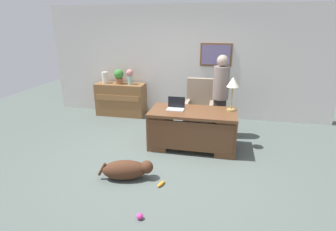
{
  "coord_description": "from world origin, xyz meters",
  "views": [
    {
      "loc": [
        0.96,
        -3.97,
        2.26
      ],
      "look_at": [
        0.04,
        0.3,
        0.75
      ],
      "focal_mm": 28.47,
      "sensor_mm": 36.0,
      "label": 1
    }
  ],
  "objects_px": {
    "person_standing": "(220,96)",
    "potted_plant": "(119,76)",
    "desk": "(192,128)",
    "credenza": "(121,99)",
    "dog_toy_bone": "(161,184)",
    "dog_lying": "(127,170)",
    "desk_lamp": "(233,84)",
    "vase_empty": "(105,77)",
    "dog_toy_ball": "(140,216)",
    "laptop": "(176,106)",
    "vase_with_flowers": "(130,76)",
    "armchair": "(199,109)"
  },
  "relations": [
    {
      "from": "desk",
      "to": "credenza",
      "type": "bearing_deg",
      "value": 142.5
    },
    {
      "from": "armchair",
      "to": "laptop",
      "type": "xyz_separation_m",
      "value": [
        -0.37,
        -0.84,
        0.29
      ]
    },
    {
      "from": "desk",
      "to": "laptop",
      "type": "height_order",
      "value": "laptop"
    },
    {
      "from": "dog_lying",
      "to": "dog_toy_ball",
      "type": "bearing_deg",
      "value": -60.56
    },
    {
      "from": "armchair",
      "to": "laptop",
      "type": "distance_m",
      "value": 0.96
    },
    {
      "from": "armchair",
      "to": "vase_empty",
      "type": "height_order",
      "value": "armchair"
    },
    {
      "from": "dog_toy_bone",
      "to": "desk",
      "type": "bearing_deg",
      "value": 78.39
    },
    {
      "from": "desk",
      "to": "vase_with_flowers",
      "type": "height_order",
      "value": "vase_with_flowers"
    },
    {
      "from": "vase_with_flowers",
      "to": "potted_plant",
      "type": "relative_size",
      "value": 1.03
    },
    {
      "from": "vase_with_flowers",
      "to": "dog_toy_ball",
      "type": "distance_m",
      "value": 4.07
    },
    {
      "from": "dog_toy_bone",
      "to": "person_standing",
      "type": "bearing_deg",
      "value": 70.05
    },
    {
      "from": "person_standing",
      "to": "potted_plant",
      "type": "distance_m",
      "value": 2.69
    },
    {
      "from": "armchair",
      "to": "laptop",
      "type": "relative_size",
      "value": 3.58
    },
    {
      "from": "dog_lying",
      "to": "dog_toy_bone",
      "type": "height_order",
      "value": "dog_lying"
    },
    {
      "from": "person_standing",
      "to": "desk_lamp",
      "type": "distance_m",
      "value": 0.64
    },
    {
      "from": "desk",
      "to": "laptop",
      "type": "distance_m",
      "value": 0.52
    },
    {
      "from": "armchair",
      "to": "dog_toy_bone",
      "type": "relative_size",
      "value": 6.49
    },
    {
      "from": "dog_lying",
      "to": "desk_lamp",
      "type": "bearing_deg",
      "value": 44.67
    },
    {
      "from": "dog_lying",
      "to": "vase_with_flowers",
      "type": "bearing_deg",
      "value": 108.23
    },
    {
      "from": "credenza",
      "to": "vase_empty",
      "type": "height_order",
      "value": "vase_empty"
    },
    {
      "from": "laptop",
      "to": "vase_with_flowers",
      "type": "height_order",
      "value": "vase_with_flowers"
    },
    {
      "from": "credenza",
      "to": "vase_with_flowers",
      "type": "bearing_deg",
      "value": 0.27
    },
    {
      "from": "armchair",
      "to": "dog_lying",
      "type": "distance_m",
      "value": 2.39
    },
    {
      "from": "vase_with_flowers",
      "to": "dog_toy_bone",
      "type": "height_order",
      "value": "vase_with_flowers"
    },
    {
      "from": "dog_lying",
      "to": "desk_lamp",
      "type": "height_order",
      "value": "desk_lamp"
    },
    {
      "from": "dog_lying",
      "to": "credenza",
      "type": "bearing_deg",
      "value": 112.97
    },
    {
      "from": "dog_lying",
      "to": "dog_toy_ball",
      "type": "distance_m",
      "value": 0.95
    },
    {
      "from": "desk_lamp",
      "to": "dog_toy_ball",
      "type": "height_order",
      "value": "desk_lamp"
    },
    {
      "from": "credenza",
      "to": "dog_toy_bone",
      "type": "distance_m",
      "value": 3.45
    },
    {
      "from": "person_standing",
      "to": "potted_plant",
      "type": "relative_size",
      "value": 4.69
    },
    {
      "from": "desk",
      "to": "armchair",
      "type": "height_order",
      "value": "armchair"
    },
    {
      "from": "desk",
      "to": "potted_plant",
      "type": "distance_m",
      "value": 2.67
    },
    {
      "from": "credenza",
      "to": "laptop",
      "type": "relative_size",
      "value": 3.87
    },
    {
      "from": "laptop",
      "to": "vase_empty",
      "type": "bearing_deg",
      "value": 144.55
    },
    {
      "from": "person_standing",
      "to": "laptop",
      "type": "xyz_separation_m",
      "value": [
        -0.8,
        -0.63,
        -0.08
      ]
    },
    {
      "from": "desk_lamp",
      "to": "vase_empty",
      "type": "height_order",
      "value": "desk_lamp"
    },
    {
      "from": "vase_empty",
      "to": "dog_toy_ball",
      "type": "relative_size",
      "value": 3.48
    },
    {
      "from": "dog_toy_ball",
      "to": "vase_with_flowers",
      "type": "bearing_deg",
      "value": 110.9
    },
    {
      "from": "vase_empty",
      "to": "dog_toy_bone",
      "type": "relative_size",
      "value": 1.6
    },
    {
      "from": "desk",
      "to": "person_standing",
      "type": "bearing_deg",
      "value": 56.09
    },
    {
      "from": "desk",
      "to": "credenza",
      "type": "distance_m",
      "value": 2.58
    },
    {
      "from": "person_standing",
      "to": "desk_lamp",
      "type": "xyz_separation_m",
      "value": [
        0.21,
        -0.49,
        0.35
      ]
    },
    {
      "from": "person_standing",
      "to": "vase_empty",
      "type": "xyz_separation_m",
      "value": [
        -2.92,
        0.88,
        0.09
      ]
    },
    {
      "from": "vase_with_flowers",
      "to": "dog_lying",
      "type": "bearing_deg",
      "value": -71.77
    },
    {
      "from": "armchair",
      "to": "dog_toy_bone",
      "type": "distance_m",
      "value": 2.34
    },
    {
      "from": "vase_with_flowers",
      "to": "armchair",
      "type": "bearing_deg",
      "value": -20.25
    },
    {
      "from": "desk",
      "to": "dog_lying",
      "type": "height_order",
      "value": "desk"
    },
    {
      "from": "dog_lying",
      "to": "laptop",
      "type": "bearing_deg",
      "value": 69.78
    },
    {
      "from": "person_standing",
      "to": "credenza",
      "type": "bearing_deg",
      "value": 160.82
    },
    {
      "from": "laptop",
      "to": "dog_toy_ball",
      "type": "bearing_deg",
      "value": -90.91
    }
  ]
}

